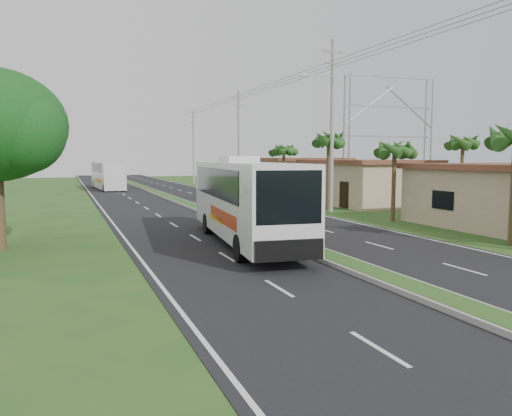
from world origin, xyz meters
name	(u,v)px	position (x,y,z in m)	size (l,w,h in m)	color
ground	(379,279)	(0.00, 0.00, 0.00)	(180.00, 180.00, 0.00)	#21501D
road_asphalt	(209,213)	(0.00, 20.00, 0.01)	(14.00, 160.00, 0.02)	black
median_strip	(209,212)	(0.00, 20.00, 0.10)	(1.20, 160.00, 0.18)	gray
lane_edge_left	(108,218)	(-6.70, 20.00, 0.00)	(0.12, 160.00, 0.01)	silver
lane_edge_right	(296,210)	(6.70, 20.00, 0.00)	(0.12, 160.00, 0.01)	silver
shop_mid	(365,182)	(14.00, 22.00, 1.86)	(7.60, 10.60, 3.67)	tan
shop_far	(293,175)	(14.00, 36.00, 1.93)	(8.60, 11.60, 3.82)	tan
palm_verge_b	(395,149)	(9.40, 12.00, 4.36)	(2.40, 2.40, 5.05)	#473321
palm_verge_c	(329,140)	(8.80, 19.00, 5.12)	(2.40, 2.40, 5.85)	#473321
palm_verge_d	(284,150)	(9.30, 28.00, 4.55)	(2.40, 2.40, 5.25)	#473321
palm_behind_shop	(463,143)	(17.50, 15.00, 4.93)	(2.40, 2.40, 5.65)	#473321
utility_pole_b	(332,123)	(8.47, 18.00, 6.26)	(3.20, 0.28, 12.00)	gray
utility_pole_c	(239,141)	(8.50, 38.00, 5.67)	(1.60, 0.28, 11.00)	gray
utility_pole_d	(194,147)	(8.50, 58.00, 5.42)	(1.60, 0.28, 10.50)	gray
billboard_lattice	(389,128)	(22.00, 30.00, 6.82)	(10.18, 1.18, 12.07)	gray
coach_bus_main	(244,196)	(-1.79, 7.71, 2.16)	(3.77, 12.36, 3.93)	silver
coach_bus_far	(108,174)	(-4.29, 49.74, 1.86)	(3.16, 11.36, 3.27)	silver
motorcyclist	(249,227)	(-1.68, 7.43, 0.77)	(1.92, 1.04, 2.19)	black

